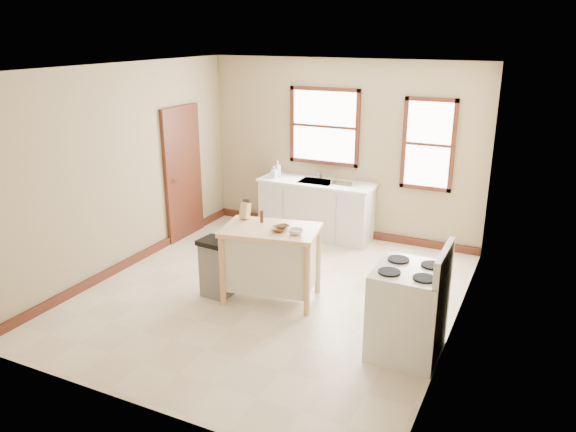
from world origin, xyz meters
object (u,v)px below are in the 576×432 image
(bowl_a, at_px, (279,229))
(bowl_c, at_px, (296,232))
(knife_block, at_px, (245,211))
(trash_bin, at_px, (217,268))
(kitchen_island, at_px, (271,264))
(soap_bottle_a, at_px, (278,169))
(pepper_grinder, at_px, (262,216))
(dish_rack, at_px, (345,182))
(gas_stove, at_px, (409,300))
(bowl_b, at_px, (283,227))
(soap_bottle_b, at_px, (274,172))

(bowl_a, bearing_deg, bowl_c, -0.64)
(knife_block, relative_size, trash_bin, 0.27)
(bowl_a, bearing_deg, trash_bin, -168.69)
(kitchen_island, distance_m, trash_bin, 0.70)
(soap_bottle_a, height_order, pepper_grinder, soap_bottle_a)
(bowl_a, bearing_deg, pepper_grinder, 149.81)
(soap_bottle_a, xyz_separation_m, trash_bin, (0.40, -2.52, -0.68))
(dish_rack, height_order, pepper_grinder, pepper_grinder)
(bowl_a, bearing_deg, gas_stove, -14.33)
(soap_bottle_a, xyz_separation_m, bowl_c, (1.41, -2.36, -0.09))
(bowl_c, distance_m, gas_stove, 1.57)
(knife_block, xyz_separation_m, trash_bin, (-0.22, -0.38, -0.66))
(dish_rack, relative_size, gas_stove, 0.31)
(dish_rack, bearing_deg, bowl_b, -70.45)
(knife_block, xyz_separation_m, pepper_grinder, (0.25, -0.02, -0.02))
(pepper_grinder, bearing_deg, gas_stove, -17.19)
(soap_bottle_a, distance_m, knife_block, 2.23)
(soap_bottle_a, height_order, gas_stove, gas_stove)
(knife_block, bearing_deg, bowl_b, -7.91)
(kitchen_island, xyz_separation_m, pepper_grinder, (-0.20, 0.14, 0.54))
(kitchen_island, relative_size, bowl_a, 6.05)
(soap_bottle_b, xyz_separation_m, gas_stove, (2.90, -2.70, -0.41))
(knife_block, bearing_deg, soap_bottle_a, 107.91)
(knife_block, bearing_deg, gas_stove, -14.02)
(soap_bottle_a, distance_m, kitchen_island, 2.60)
(knife_block, xyz_separation_m, gas_stove, (2.27, -0.65, -0.43))
(pepper_grinder, height_order, trash_bin, pepper_grinder)
(dish_rack, distance_m, gas_stove, 3.31)
(soap_bottle_b, bearing_deg, dish_rack, 11.70)
(bowl_b, height_order, bowl_c, bowl_c)
(kitchen_island, relative_size, knife_block, 5.72)
(kitchen_island, distance_m, bowl_a, 0.51)
(trash_bin, height_order, gas_stove, gas_stove)
(trash_bin, bearing_deg, kitchen_island, 22.89)
(trash_bin, bearing_deg, dish_rack, 78.38)
(dish_rack, height_order, gas_stove, gas_stove)
(knife_block, distance_m, bowl_b, 0.59)
(bowl_b, bearing_deg, soap_bottle_a, 118.04)
(dish_rack, distance_m, trash_bin, 2.71)
(kitchen_island, bearing_deg, soap_bottle_b, 105.03)
(soap_bottle_b, distance_m, bowl_b, 2.47)
(knife_block, relative_size, bowl_a, 1.06)
(trash_bin, relative_size, gas_stove, 0.62)
(pepper_grinder, bearing_deg, dish_rack, 82.21)
(pepper_grinder, xyz_separation_m, gas_stove, (2.02, -0.63, -0.41))
(soap_bottle_b, bearing_deg, bowl_b, -53.81)
(knife_block, xyz_separation_m, bowl_a, (0.58, -0.22, -0.08))
(dish_rack, distance_m, kitchen_island, 2.37)
(soap_bottle_a, height_order, bowl_a, soap_bottle_a)
(trash_bin, bearing_deg, pepper_grinder, 42.51)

